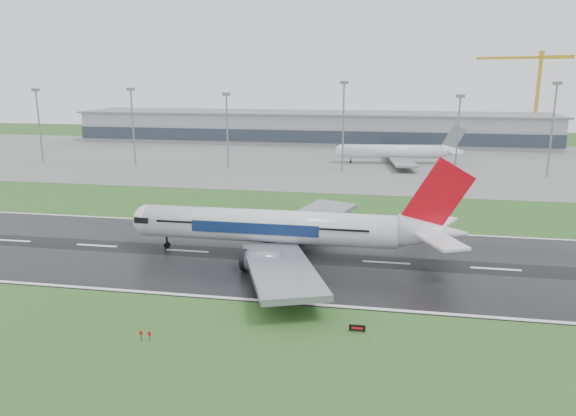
# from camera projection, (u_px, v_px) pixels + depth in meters

# --- Properties ---
(ground) EXTENTS (520.00, 520.00, 0.00)m
(ground) POSITION_uv_depth(u_px,v_px,m) (187.00, 251.00, 111.33)
(ground) COLOR #27531E
(ground) RESTS_ON ground
(runway) EXTENTS (400.00, 45.00, 0.10)m
(runway) POSITION_uv_depth(u_px,v_px,m) (187.00, 251.00, 111.32)
(runway) COLOR black
(runway) RESTS_ON ground
(apron) EXTENTS (400.00, 130.00, 0.08)m
(apron) POSITION_uv_depth(u_px,v_px,m) (292.00, 159.00, 230.77)
(apron) COLOR slate
(apron) RESTS_ON ground
(terminal) EXTENTS (240.00, 36.00, 15.00)m
(terminal) POSITION_uv_depth(u_px,v_px,m) (311.00, 128.00, 286.32)
(terminal) COLOR #91949C
(terminal) RESTS_ON ground
(main_airliner) EXTENTS (66.44, 63.30, 19.54)m
(main_airliner) POSITION_uv_depth(u_px,v_px,m) (292.00, 208.00, 106.29)
(main_airliner) COLOR silver
(main_airliner) RESTS_ON runway
(parked_airliner) EXTENTS (58.02, 54.90, 15.32)m
(parked_airliner) POSITION_uv_depth(u_px,v_px,m) (397.00, 144.00, 218.27)
(parked_airliner) COLOR silver
(parked_airliner) RESTS_ON apron
(tower_crane) EXTENTS (43.70, 21.76, 46.10)m
(tower_crane) POSITION_uv_depth(u_px,v_px,m) (537.00, 98.00, 277.41)
(tower_crane) COLOR gold
(tower_crane) RESTS_ON ground
(runway_sign) EXTENTS (2.31, 0.57, 1.04)m
(runway_sign) POSITION_uv_depth(u_px,v_px,m) (357.00, 328.00, 76.49)
(runway_sign) COLOR black
(runway_sign) RESTS_ON ground
(floodmast_0) EXTENTS (0.64, 0.64, 28.37)m
(floodmast_0) POSITION_uv_depth(u_px,v_px,m) (40.00, 127.00, 220.53)
(floodmast_0) COLOR gray
(floodmast_0) RESTS_ON ground
(floodmast_1) EXTENTS (0.64, 0.64, 28.79)m
(floodmast_1) POSITION_uv_depth(u_px,v_px,m) (133.00, 128.00, 213.52)
(floodmast_1) COLOR gray
(floodmast_1) RESTS_ON ground
(floodmast_2) EXTENTS (0.64, 0.64, 27.18)m
(floodmast_2) POSITION_uv_depth(u_px,v_px,m) (227.00, 132.00, 207.16)
(floodmast_2) COLOR gray
(floodmast_2) RESTS_ON ground
(floodmast_3) EXTENTS (0.64, 0.64, 31.48)m
(floodmast_3) POSITION_uv_depth(u_px,v_px,m) (343.00, 129.00, 199.11)
(floodmast_3) COLOR gray
(floodmast_3) RESTS_ON ground
(floodmast_4) EXTENTS (0.64, 0.64, 27.02)m
(floodmast_4) POSITION_uv_depth(u_px,v_px,m) (457.00, 137.00, 192.70)
(floodmast_4) COLOR gray
(floodmast_4) RESTS_ON ground
(floodmast_5) EXTENTS (0.64, 0.64, 31.49)m
(floodmast_5) POSITION_uv_depth(u_px,v_px,m) (552.00, 132.00, 186.85)
(floodmast_5) COLOR gray
(floodmast_5) RESTS_ON ground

